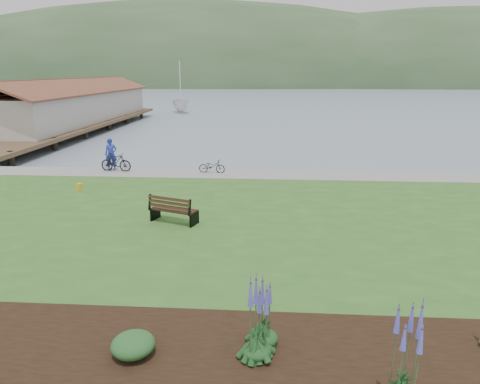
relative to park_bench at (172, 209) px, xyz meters
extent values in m
plane|color=slate|center=(3.03, 1.37, -0.97)|extent=(600.00, 600.00, 0.00)
cube|color=#2D5B20|center=(3.03, -0.63, -0.77)|extent=(34.00, 20.00, 0.40)
cube|color=gray|center=(3.03, 8.27, -0.56)|extent=(34.00, 2.20, 0.03)
cube|color=black|center=(6.03, -8.43, -0.55)|extent=(24.00, 4.40, 0.04)
cube|color=#4C3826|center=(-16.97, 27.37, -0.12)|extent=(8.00, 36.00, 0.30)
cube|color=#B2ADA3|center=(-16.97, 29.37, 1.53)|extent=(6.40, 28.00, 3.00)
cube|color=black|center=(0.04, 0.11, -0.05)|extent=(1.95, 1.23, 0.06)
cube|color=black|center=(-0.08, -0.21, 0.29)|extent=(1.79, 0.79, 0.57)
cube|color=black|center=(-0.80, 0.42, -0.32)|extent=(0.28, 0.62, 0.51)
cube|color=black|center=(0.88, -0.19, -0.32)|extent=(0.28, 0.62, 0.51)
imported|color=#22309E|center=(-5.65, 8.87, 0.56)|extent=(0.96, 0.79, 2.26)
imported|color=black|center=(0.41, 8.57, -0.17)|extent=(0.62, 1.56, 0.80)
imported|color=black|center=(-5.29, 8.57, -0.01)|extent=(0.70, 1.89, 1.11)
imported|color=silver|center=(-9.77, 49.88, -0.97)|extent=(12.29, 12.37, 24.26)
cube|color=gold|center=(-5.73, 4.49, -0.41)|extent=(0.24, 0.32, 0.32)
cone|color=#4745A0|center=(6.09, -9.12, 0.76)|extent=(0.40, 0.40, 1.96)
ellipsoid|color=#163D19|center=(3.66, -7.55, -0.38)|extent=(0.62, 0.62, 0.31)
cone|color=#4745A0|center=(3.66, -7.55, 0.51)|extent=(0.32, 0.32, 1.46)
ellipsoid|color=#163D19|center=(3.52, -7.99, -0.38)|extent=(0.62, 0.62, 0.31)
cone|color=#4745A0|center=(3.52, -7.99, 0.66)|extent=(0.32, 0.32, 1.77)
ellipsoid|color=#1E4C21|center=(0.96, -8.08, -0.30)|extent=(0.91, 0.91, 0.46)
camera|label=1|loc=(3.69, -15.57, 5.17)|focal=32.00mm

